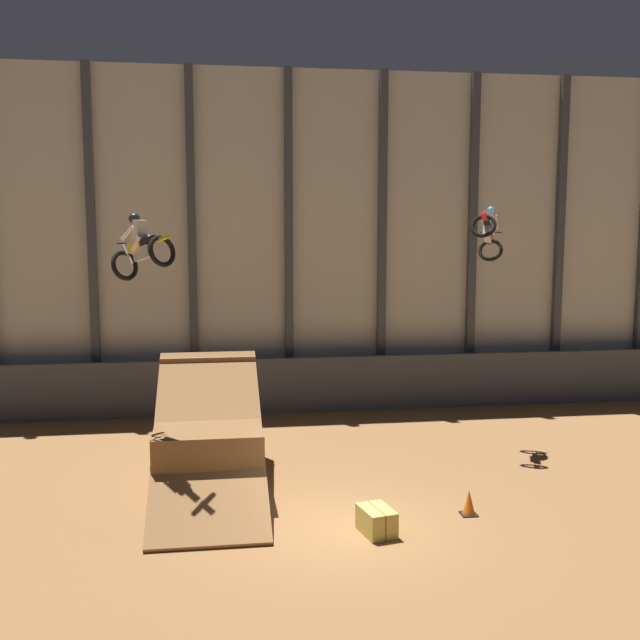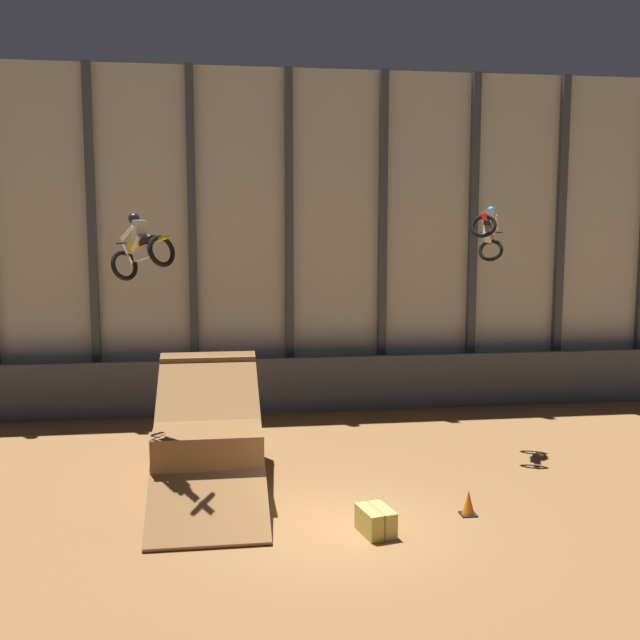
% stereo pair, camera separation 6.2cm
% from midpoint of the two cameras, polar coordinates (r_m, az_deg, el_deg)
% --- Properties ---
extents(ground_plane, '(60.00, 60.00, 0.00)m').
position_cam_midpoint_polar(ground_plane, '(16.83, 1.52, -15.53)').
color(ground_plane, olive).
extents(arena_back_wall, '(32.00, 0.40, 11.93)m').
position_cam_midpoint_polar(arena_back_wall, '(26.78, -2.50, 6.06)').
color(arena_back_wall, beige).
rests_on(arena_back_wall, ground_plane).
extents(lower_barrier, '(31.36, 0.20, 1.92)m').
position_cam_midpoint_polar(lower_barrier, '(26.25, -2.20, -4.97)').
color(lower_barrier, '#474C56').
rests_on(lower_barrier, ground_plane).
extents(dirt_ramp, '(2.61, 6.39, 3.09)m').
position_cam_midpoint_polar(dirt_ramp, '(19.62, -8.55, -9.07)').
color(dirt_ramp, brown).
rests_on(dirt_ramp, ground_plane).
extents(rider_bike_left_air, '(1.66, 1.70, 1.61)m').
position_cam_midpoint_polar(rider_bike_left_air, '(17.58, -13.56, 5.32)').
color(rider_bike_left_air, black).
extents(rider_bike_right_air, '(1.49, 1.81, 1.68)m').
position_cam_midpoint_polar(rider_bike_right_air, '(22.32, 12.60, 6.61)').
color(rider_bike_right_air, black).
extents(traffic_cone_near_ramp, '(0.36, 0.36, 0.58)m').
position_cam_midpoint_polar(traffic_cone_near_ramp, '(17.71, 11.18, -13.50)').
color(traffic_cone_near_ramp, black).
rests_on(traffic_cone_near_ramp, ground_plane).
extents(hay_bale_trackside, '(0.78, 1.01, 0.57)m').
position_cam_midpoint_polar(hay_bale_trackside, '(16.46, 4.22, -15.03)').
color(hay_bale_trackside, '#CCB751').
rests_on(hay_bale_trackside, ground_plane).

